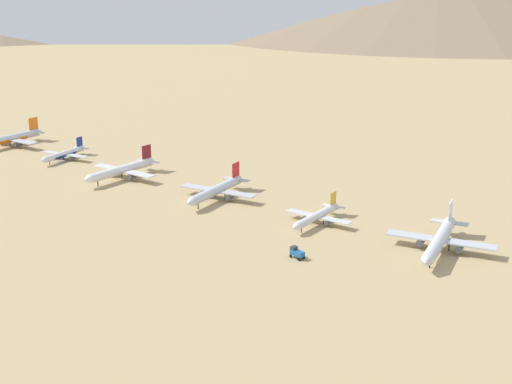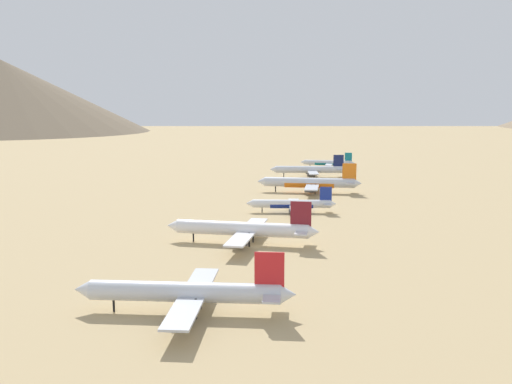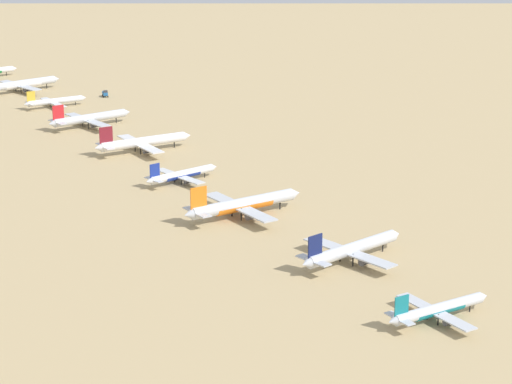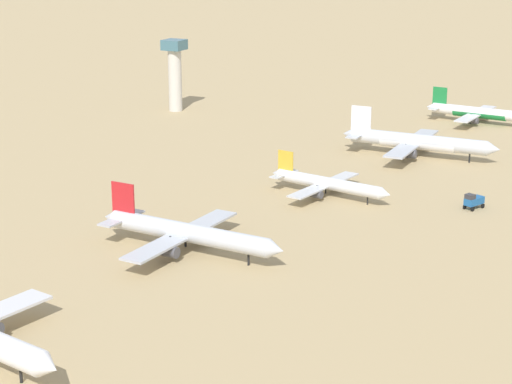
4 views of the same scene
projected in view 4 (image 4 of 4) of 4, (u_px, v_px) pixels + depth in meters
parked_jet_5 at (186, 233)px, 186.69m from camera, size 44.12×35.86×12.72m
parked_jet_6 at (327, 184)px, 225.29m from camera, size 34.18×27.97×9.89m
parked_jet_7 at (417, 142)px, 263.16m from camera, size 46.77×37.87×13.53m
parked_jet_8 at (479, 113)px, 307.02m from camera, size 38.66×31.49×11.14m
service_truck at (474, 201)px, 215.87m from camera, size 4.48×5.69×3.90m
control_tower at (175, 71)px, 324.96m from camera, size 7.20×7.20×25.62m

